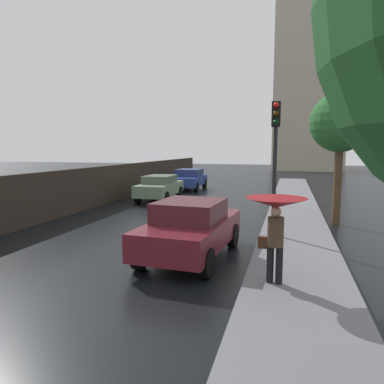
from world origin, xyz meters
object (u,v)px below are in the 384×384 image
at_px(car_blue_near_kerb, 189,179).
at_px(pedestrian_with_umbrella_near, 276,213).
at_px(street_tree_mid, 340,124).
at_px(traffic_light, 275,143).
at_px(car_maroon_mid_road, 191,228).
at_px(car_green_far_ahead, 160,187).

relative_size(car_blue_near_kerb, pedestrian_with_umbrella_near, 2.23).
bearing_deg(street_tree_mid, pedestrian_with_umbrella_near, -105.75).
relative_size(traffic_light, street_tree_mid, 0.84).
height_order(car_blue_near_kerb, car_maroon_mid_road, car_maroon_mid_road).
bearing_deg(street_tree_mid, traffic_light, -127.46).
height_order(traffic_light, street_tree_mid, street_tree_mid).
distance_m(car_blue_near_kerb, traffic_light, 14.02).
bearing_deg(street_tree_mid, car_maroon_mid_road, -128.21).
bearing_deg(traffic_light, car_green_far_ahead, 132.51).
xyz_separation_m(car_blue_near_kerb, pedestrian_with_umbrella_near, (6.47, -16.42, 0.83)).
bearing_deg(car_maroon_mid_road, car_blue_near_kerb, 109.88).
height_order(car_blue_near_kerb, pedestrian_with_umbrella_near, pedestrian_with_umbrella_near).
bearing_deg(car_green_far_ahead, street_tree_mid, 152.44).
relative_size(car_green_far_ahead, street_tree_mid, 0.81).
bearing_deg(car_blue_near_kerb, street_tree_mid, 130.26).
xyz_separation_m(car_blue_near_kerb, traffic_light, (6.25, -12.35, 2.25)).
bearing_deg(car_blue_near_kerb, car_green_far_ahead, 87.42).
height_order(car_green_far_ahead, street_tree_mid, street_tree_mid).
xyz_separation_m(car_green_far_ahead, street_tree_mid, (8.54, -4.14, 2.99)).
relative_size(pedestrian_with_umbrella_near, street_tree_mid, 0.36).
relative_size(pedestrian_with_umbrella_near, traffic_light, 0.42).
relative_size(car_green_far_ahead, pedestrian_with_umbrella_near, 2.28).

